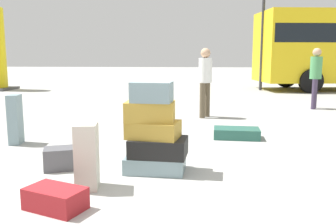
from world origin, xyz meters
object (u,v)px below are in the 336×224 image
suitcase_cream_left_side (87,156)px  lamp_post (264,1)px  suitcase_charcoal_upright_blue (66,158)px  person_bearded_onlooker (205,76)px  suitcase_tower (154,134)px  suitcase_teal_behind_tower (237,133)px  person_tourist_with_camera (316,73)px  suitcase_maroon_foreground_far (55,199)px  suitcase_slate_white_trunk (15,120)px

suitcase_cream_left_side → lamp_post: size_ratio=0.13×
suitcase_charcoal_upright_blue → suitcase_cream_left_side: 0.82m
suitcase_charcoal_upright_blue → person_bearded_onlooker: 4.42m
suitcase_charcoal_upright_blue → suitcase_tower: bearing=-19.8°
suitcase_cream_left_side → lamp_post: lamp_post is taller
suitcase_teal_behind_tower → suitcase_cream_left_side: suitcase_cream_left_side is taller
suitcase_tower → person_tourist_with_camera: person_tourist_with_camera is taller
suitcase_tower → suitcase_teal_behind_tower: (1.18, 1.89, -0.38)m
suitcase_charcoal_upright_blue → person_tourist_with_camera: 7.35m
suitcase_charcoal_upright_blue → suitcase_cream_left_side: size_ratio=0.73×
person_bearded_onlooker → suitcase_tower: bearing=22.5°
suitcase_cream_left_side → lamp_post: (3.66, 11.33, 3.19)m
lamp_post → suitcase_maroon_foreground_far: bearing=-107.7°
suitcase_tower → person_bearded_onlooker: person_bearded_onlooker is taller
person_bearded_onlooker → lamp_post: (2.35, 6.74, 2.61)m
suitcase_maroon_foreground_far → suitcase_teal_behind_tower: suitcase_maroon_foreground_far is taller
suitcase_slate_white_trunk → suitcase_charcoal_upright_blue: size_ratio=1.54×
suitcase_tower → suitcase_maroon_foreground_far: 1.46m
person_bearded_onlooker → person_tourist_with_camera: bearing=150.9°
suitcase_cream_left_side → person_tourist_with_camera: bearing=46.1°
suitcase_cream_left_side → suitcase_maroon_foreground_far: bearing=-112.8°
suitcase_tower → suitcase_charcoal_upright_blue: suitcase_tower is taller
suitcase_tower → suitcase_maroon_foreground_far: suitcase_tower is taller
suitcase_tower → suitcase_cream_left_side: suitcase_tower is taller
suitcase_maroon_foreground_far → person_tourist_with_camera: 8.09m
suitcase_tower → person_bearded_onlooker: (0.66, 3.96, 0.47)m
suitcase_teal_behind_tower → lamp_post: 9.64m
suitcase_tower → suitcase_slate_white_trunk: suitcase_tower is taller
suitcase_tower → suitcase_charcoal_upright_blue: 1.17m
person_tourist_with_camera → lamp_post: 5.76m
person_tourist_with_camera → lamp_post: bearing=-151.8°
suitcase_cream_left_side → lamp_post: 12.33m
suitcase_charcoal_upright_blue → suitcase_cream_left_side: (0.48, -0.63, 0.22)m
suitcase_tower → suitcase_slate_white_trunk: (-2.39, 1.18, -0.07)m
person_bearded_onlooker → lamp_post: size_ratio=0.29×
suitcase_teal_behind_tower → lamp_post: lamp_post is taller
suitcase_teal_behind_tower → suitcase_cream_left_side: 3.12m
suitcase_tower → suitcase_slate_white_trunk: size_ratio=1.39×
suitcase_cream_left_side → person_tourist_with_camera: person_tourist_with_camera is taller
person_bearded_onlooker → suitcase_maroon_foreground_far: bearing=16.4°
suitcase_charcoal_upright_blue → suitcase_cream_left_side: suitcase_cream_left_side is taller
suitcase_cream_left_side → person_bearded_onlooker: (1.31, 4.59, 0.59)m
lamp_post → suitcase_slate_white_trunk: bearing=-119.6°
suitcase_slate_white_trunk → lamp_post: size_ratio=0.15×
suitcase_tower → suitcase_cream_left_side: bearing=-135.4°
suitcase_slate_white_trunk → suitcase_maroon_foreground_far: suitcase_slate_white_trunk is taller
suitcase_charcoal_upright_blue → suitcase_maroon_foreground_far: bearing=-93.6°
suitcase_teal_behind_tower → suitcase_maroon_foreground_far: bearing=-119.4°
suitcase_maroon_foreground_far → lamp_post: bearing=93.2°
suitcase_charcoal_upright_blue → lamp_post: bearing=48.7°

